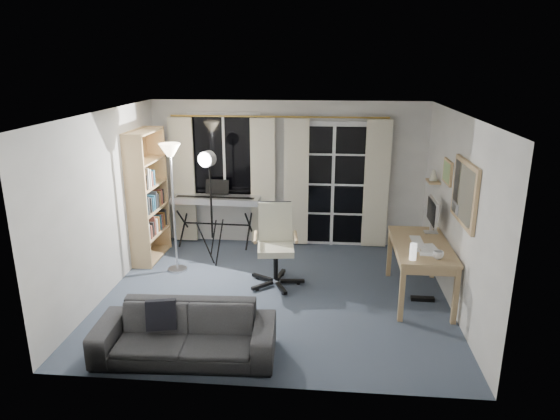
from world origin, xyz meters
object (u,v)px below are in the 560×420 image
object	(u,v)px
studio_light	(208,172)
keyboard_piano	(216,201)
desk	(421,250)
monitor	(432,213)
torchiere_lamp	(171,170)
mug	(438,254)
sofa	(185,325)
bookshelf	(145,199)
office_chair	(275,237)

from	to	relation	value
studio_light	keyboard_piano	bearing A→B (deg)	115.79
keyboard_piano	studio_light	size ratio (longest dim) A/B	0.81
desk	monitor	bearing A→B (deg)	66.86
torchiere_lamp	mug	distance (m)	3.75
mug	monitor	bearing A→B (deg)	84.20
keyboard_piano	studio_light	bearing A→B (deg)	-82.76
sofa	bookshelf	bearing A→B (deg)	113.99
desk	mug	xyz separation A→B (m)	(0.10, -0.50, 0.15)
office_chair	sofa	world-z (taller)	office_chair
office_chair	desk	world-z (taller)	office_chair
monitor	keyboard_piano	bearing A→B (deg)	160.59
bookshelf	mug	distance (m)	4.38
desk	sofa	world-z (taller)	desk
torchiere_lamp	sofa	world-z (taller)	torchiere_lamp
desk	sofa	bearing A→B (deg)	-148.30
monitor	desk	bearing A→B (deg)	-113.14
bookshelf	monitor	bearing A→B (deg)	-6.45
keyboard_piano	studio_light	xyz separation A→B (m)	(0.07, -0.74, 0.64)
keyboard_piano	monitor	size ratio (longest dim) A/B	2.69
studio_light	mug	distance (m)	3.43
office_chair	keyboard_piano	bearing A→B (deg)	124.36
bookshelf	desk	world-z (taller)	bookshelf
bookshelf	sofa	bearing A→B (deg)	-62.15
torchiere_lamp	mug	size ratio (longest dim) A/B	15.40
studio_light	sofa	world-z (taller)	studio_light
desk	sofa	size ratio (longest dim) A/B	0.75
keyboard_piano	office_chair	bearing A→B (deg)	-46.80
mug	sofa	distance (m)	3.03
torchiere_lamp	sofa	xyz separation A→B (m)	(0.74, -2.19, -1.17)
office_chair	sofa	bearing A→B (deg)	-117.73
desk	monitor	xyz separation A→B (m)	(0.20, 0.45, 0.38)
monitor	sofa	distance (m)	3.61
keyboard_piano	mug	distance (m)	3.79
torchiere_lamp	desk	size ratio (longest dim) A/B	1.35
sofa	monitor	bearing A→B (deg)	33.14
bookshelf	mug	world-z (taller)	bookshelf
office_chair	studio_light	bearing A→B (deg)	145.86
bookshelf	office_chair	world-z (taller)	bookshelf
torchiere_lamp	office_chair	size ratio (longest dim) A/B	1.69
torchiere_lamp	keyboard_piano	world-z (taller)	torchiere_lamp
studio_light	desk	distance (m)	3.20
office_chair	mug	world-z (taller)	office_chair
studio_light	monitor	xyz separation A→B (m)	(3.17, -0.43, -0.40)
studio_light	office_chair	world-z (taller)	studio_light
torchiere_lamp	monitor	world-z (taller)	torchiere_lamp
bookshelf	studio_light	distance (m)	1.14
desk	mug	size ratio (longest dim) A/B	11.43
torchiere_lamp	studio_light	xyz separation A→B (m)	(0.45, 0.32, -0.10)
office_chair	mug	size ratio (longest dim) A/B	9.11
torchiere_lamp	office_chair	world-z (taller)	torchiere_lamp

